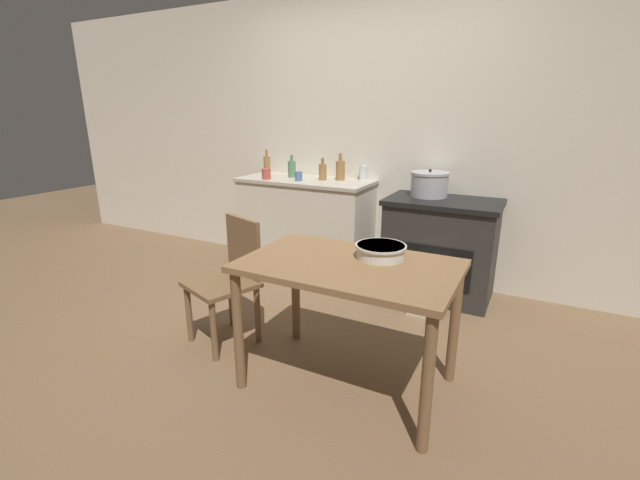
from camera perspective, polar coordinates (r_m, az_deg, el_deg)
ground_plane at (r=3.02m, az=-4.81°, el=-13.36°), size 14.00×14.00×0.00m
wall_back at (r=4.04m, az=7.09°, el=13.32°), size 8.00×0.07×2.55m
counter_cabinet at (r=4.14m, az=-1.94°, el=1.96°), size 1.27×0.55×0.90m
stove at (r=3.70m, az=15.71°, el=-1.06°), size 0.90×0.58×0.83m
work_table at (r=2.32m, az=3.86°, el=-5.50°), size 1.14×0.72×0.74m
chair at (r=2.93m, az=-11.95°, el=-4.86°), size 0.51×0.51×0.84m
flour_sack at (r=3.40m, az=13.74°, el=-6.47°), size 0.23×0.16×0.40m
stock_pot at (r=3.68m, az=14.37°, el=7.23°), size 0.31×0.31×0.23m
mixing_bowl_large at (r=2.37m, az=8.10°, el=-1.40°), size 0.28×0.28×0.08m
bottle_far_left at (r=4.17m, az=-3.77°, el=9.48°), size 0.07×0.07×0.21m
bottle_left at (r=3.99m, az=0.35°, el=9.12°), size 0.07×0.07×0.20m
bottle_mid_left at (r=4.37m, az=-7.08°, el=9.91°), size 0.07×0.07×0.25m
bottle_center_left at (r=3.98m, az=2.73°, el=9.33°), size 0.08×0.08×0.24m
bottle_center at (r=4.00m, az=5.76°, el=8.99°), size 0.07×0.07×0.19m
cup_center_right at (r=3.95m, az=-2.87°, el=8.50°), size 0.07×0.07×0.08m
cup_mid_right at (r=4.06m, az=-7.18°, el=8.73°), size 0.08×0.08×0.10m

